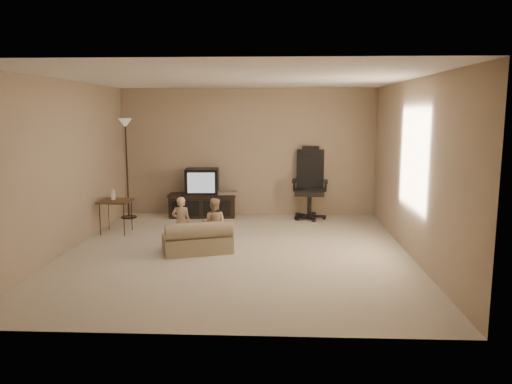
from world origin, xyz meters
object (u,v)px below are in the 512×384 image
(child_sofa, at_px, (198,240))
(floor_lamp, at_px, (126,146))
(toddler_right, at_px, (214,223))
(office_chair, at_px, (310,193))
(tv_stand, at_px, (203,197))
(toddler_left, at_px, (181,222))
(side_table, at_px, (115,201))

(child_sofa, bearing_deg, floor_lamp, 107.81)
(child_sofa, bearing_deg, toddler_right, 31.69)
(office_chair, bearing_deg, tv_stand, -176.97)
(toddler_left, bearing_deg, tv_stand, -86.74)
(office_chair, relative_size, toddler_left, 1.76)
(office_chair, xyz_separation_m, side_table, (-3.36, -1.32, 0.05))
(child_sofa, bearing_deg, office_chair, 36.07)
(toddler_left, distance_m, toddler_right, 0.49)
(floor_lamp, relative_size, toddler_left, 2.43)
(office_chair, height_order, toddler_left, office_chair)
(floor_lamp, bearing_deg, side_table, -83.06)
(office_chair, xyz_separation_m, toddler_right, (-1.57, -2.24, -0.11))
(toddler_left, height_order, toddler_right, toddler_left)
(tv_stand, xyz_separation_m, floor_lamp, (-1.42, -0.19, 1.00))
(child_sofa, distance_m, toddler_right, 0.38)
(office_chair, height_order, child_sofa, office_chair)
(tv_stand, height_order, side_table, tv_stand)
(side_table, bearing_deg, office_chair, 21.50)
(child_sofa, relative_size, toddler_left, 1.39)
(tv_stand, bearing_deg, office_chair, -5.01)
(tv_stand, bearing_deg, toddler_left, -92.89)
(floor_lamp, xyz_separation_m, toddler_right, (1.94, -2.11, -1.01))
(office_chair, bearing_deg, toddler_right, -120.40)
(office_chair, xyz_separation_m, child_sofa, (-1.77, -2.49, -0.30))
(side_table, height_order, toddler_left, toddler_left)
(toddler_right, bearing_deg, office_chair, -120.88)
(tv_stand, relative_size, office_chair, 0.98)
(floor_lamp, bearing_deg, tv_stand, 7.42)
(tv_stand, xyz_separation_m, toddler_right, (0.52, -2.30, -0.01))
(floor_lamp, distance_m, toddler_right, 3.04)
(side_table, distance_m, toddler_right, 2.02)
(office_chair, height_order, side_table, office_chair)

